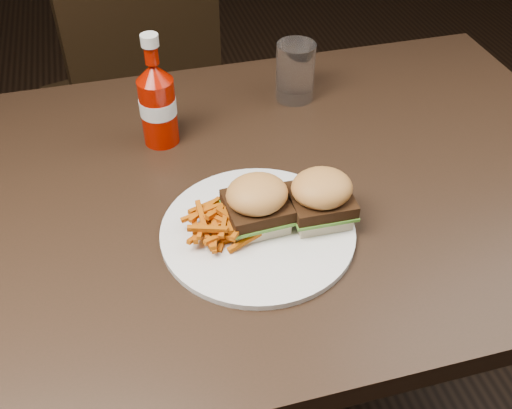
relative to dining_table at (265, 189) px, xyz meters
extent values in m
cube|color=black|center=(0.00, 0.00, 0.00)|extent=(1.20, 0.80, 0.04)
cube|color=black|center=(-0.18, 0.81, -0.30)|extent=(0.51, 0.51, 0.04)
cylinder|color=white|center=(-0.05, -0.12, 0.03)|extent=(0.29, 0.29, 0.01)
cube|color=beige|center=(-0.04, -0.11, 0.04)|extent=(0.09, 0.08, 0.02)
cube|color=beige|center=(0.05, -0.12, 0.04)|extent=(0.08, 0.08, 0.02)
cylinder|color=#9B0E00|center=(-0.15, 0.16, 0.08)|extent=(0.08, 0.08, 0.13)
cylinder|color=white|center=(0.13, 0.24, 0.08)|extent=(0.09, 0.09, 0.12)
camera|label=1|loc=(-0.21, -0.74, 0.65)|focal=42.00mm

